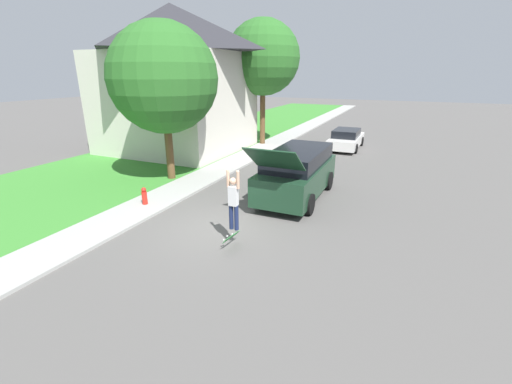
{
  "coord_description": "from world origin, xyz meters",
  "views": [
    {
      "loc": [
        5.27,
        -9.12,
        4.9
      ],
      "look_at": [
        0.9,
        0.65,
        1.14
      ],
      "focal_mm": 24.0,
      "sensor_mm": 36.0,
      "label": 1
    }
  ],
  "objects": [
    {
      "name": "house",
      "position": [
        -8.6,
        9.39,
        4.61
      ],
      "size": [
        8.8,
        8.31,
        8.67
      ],
      "color": "beige",
      "rests_on": "lawn"
    },
    {
      "name": "lawn",
      "position": [
        -8.0,
        6.0,
        0.04
      ],
      "size": [
        10.0,
        80.0,
        0.08
      ],
      "color": "#387F2D",
      "rests_on": "ground_plane"
    },
    {
      "name": "fire_hydrant",
      "position": [
        -3.64,
        0.35,
        0.43
      ],
      "size": [
        0.2,
        0.2,
        0.67
      ],
      "color": "red",
      "rests_on": "sidewalk"
    },
    {
      "name": "skateboard",
      "position": [
        0.91,
        -1.17,
        0.34
      ],
      "size": [
        0.23,
        0.77,
        0.26
      ],
      "color": "#337F3D",
      "rests_on": "ground_plane"
    },
    {
      "name": "skateboarder",
      "position": [
        0.9,
        -0.95,
        1.41
      ],
      "size": [
        0.41,
        0.21,
        1.81
      ],
      "color": "#192347",
      "rests_on": "ground_plane"
    },
    {
      "name": "car_down_street",
      "position": [
        1.46,
        14.35,
        0.64
      ],
      "size": [
        1.92,
        4.46,
        1.29
      ],
      "color": "silver",
      "rests_on": "ground_plane"
    },
    {
      "name": "sidewalk",
      "position": [
        -3.6,
        6.0,
        0.05
      ],
      "size": [
        1.8,
        80.0,
        0.1
      ],
      "color": "#9E9E99",
      "rests_on": "ground_plane"
    },
    {
      "name": "lawn_tree_near",
      "position": [
        -4.9,
        3.65,
        4.63
      ],
      "size": [
        4.8,
        4.8,
        6.97
      ],
      "color": "brown",
      "rests_on": "lawn"
    },
    {
      "name": "suv_parked",
      "position": [
        1.35,
        3.74,
        1.06
      ],
      "size": [
        2.2,
        5.71,
        2.64
      ],
      "color": "#193823",
      "rests_on": "ground_plane"
    },
    {
      "name": "ground_plane",
      "position": [
        0.0,
        0.0,
        0.0
      ],
      "size": [
        120.0,
        120.0,
        0.0
      ],
      "primitive_type": "plane",
      "color": "#54514F"
    },
    {
      "name": "lawn_tree_far",
      "position": [
        -4.21,
        13.2,
        5.8
      ],
      "size": [
        4.88,
        4.88,
        8.17
      ],
      "color": "brown",
      "rests_on": "lawn"
    }
  ]
}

